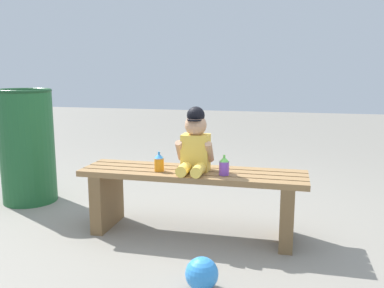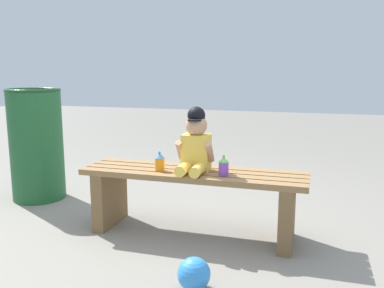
% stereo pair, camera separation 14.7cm
% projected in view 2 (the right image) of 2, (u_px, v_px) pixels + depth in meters
% --- Properties ---
extents(ground_plane, '(16.00, 16.00, 0.00)m').
position_uv_depth(ground_plane, '(193.00, 233.00, 2.65)').
color(ground_plane, gray).
extents(park_bench, '(1.42, 0.36, 0.42)m').
position_uv_depth(park_bench, '(193.00, 192.00, 2.60)').
color(park_bench, olive).
rests_on(park_bench, ground_plane).
extents(child_figure, '(0.23, 0.27, 0.40)m').
position_uv_depth(child_figure, '(195.00, 143.00, 2.54)').
color(child_figure, '#F2C64C').
rests_on(child_figure, park_bench).
extents(sippy_cup_left, '(0.06, 0.06, 0.12)m').
position_uv_depth(sippy_cup_left, '(160.00, 162.00, 2.57)').
color(sippy_cup_left, orange).
rests_on(sippy_cup_left, park_bench).
extents(sippy_cup_right, '(0.06, 0.06, 0.12)m').
position_uv_depth(sippy_cup_right, '(224.00, 166.00, 2.45)').
color(sippy_cup_right, '#8C4CCC').
rests_on(sippy_cup_right, park_bench).
extents(toy_ball, '(0.16, 0.16, 0.16)m').
position_uv_depth(toy_ball, '(194.00, 274.00, 1.96)').
color(toy_ball, '#338CE5').
rests_on(toy_ball, ground_plane).
extents(trash_bin, '(0.43, 0.43, 0.90)m').
position_uv_depth(trash_bin, '(37.00, 144.00, 3.31)').
color(trash_bin, '#1E592D').
rests_on(trash_bin, ground_plane).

